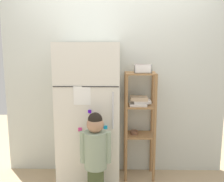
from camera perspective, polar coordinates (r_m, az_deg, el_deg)
The scene contains 6 objects.
ground_plane at distance 3.42m, azimuth 0.53°, elevation -18.83°, with size 6.00×6.00×0.00m, color tan.
kitchen_wall_back at distance 3.38m, azimuth 0.61°, elevation 0.43°, with size 2.78×0.03×2.17m, color silver.
refrigerator at distance 3.14m, azimuth -4.84°, elevation -5.09°, with size 0.70×0.63×1.67m.
child_standing at distance 2.78m, azimuth -3.53°, elevation -12.33°, with size 0.32×0.23×0.98m.
pantry_shelf_unit at distance 3.28m, azimuth 5.87°, elevation -4.85°, with size 0.37×0.30×1.31m.
fruit_bin at distance 3.18m, azimuth 6.53°, elevation 4.60°, with size 0.20×0.15×0.09m.
Camera 1 is at (0.02, -2.99, 1.67)m, focal length 42.98 mm.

